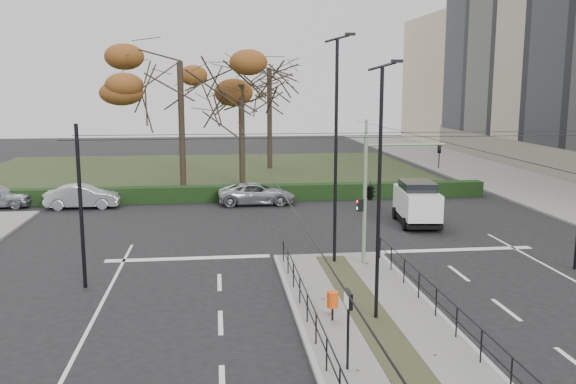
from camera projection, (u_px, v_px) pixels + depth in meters
name	position (u px, v px, depth m)	size (l,w,h in m)	color
ground	(353.00, 295.00, 21.54)	(140.00, 140.00, 0.00)	black
median_island	(371.00, 320.00, 19.08)	(4.40, 15.00, 0.14)	slate
sidewalk_east	(525.00, 185.00, 45.16)	(8.00, 90.00, 0.14)	slate
park	(201.00, 172.00, 52.14)	(38.00, 26.00, 0.10)	#232F17
hedge	(197.00, 194.00, 38.95)	(38.00, 1.00, 1.00)	black
median_railing	(373.00, 293.00, 18.83)	(4.14, 13.24, 0.92)	black
catenary	(345.00, 192.00, 22.54)	(20.00, 34.00, 6.00)	black
traffic_light	(372.00, 189.00, 24.47)	(3.57, 2.04, 5.25)	gray
litter_bin	(333.00, 300.00, 18.76)	(0.36, 0.36, 0.92)	black
info_panel	(348.00, 308.00, 15.32)	(0.12, 0.54, 2.09)	black
streetlamp_median_near	(380.00, 191.00, 18.37)	(0.66, 0.14, 7.92)	black
streetlamp_median_far	(336.00, 149.00, 24.39)	(0.77, 0.16, 9.21)	black
parked_car_second	(82.00, 197.00, 36.83)	(1.51, 4.33, 1.43)	#989B9F
parked_car_fourth	(257.00, 194.00, 38.08)	(2.22, 4.82, 1.34)	#989B9F
white_van	(417.00, 202.00, 32.44)	(2.35, 4.47, 2.33)	white
rust_tree	(180.00, 62.00, 42.72)	(9.30, 9.30, 11.70)	black
bare_tree_center	(269.00, 76.00, 52.93)	(6.19, 6.19, 11.58)	black
bare_tree_near	(241.00, 92.00, 43.86)	(7.52, 7.52, 9.73)	black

